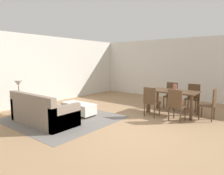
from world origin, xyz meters
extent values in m
plane|color=#9E7A56|center=(0.00, 0.00, 0.00)|extent=(10.80, 10.80, 0.00)
cube|color=silver|center=(0.00, 5.00, 1.35)|extent=(9.00, 0.12, 2.70)
cube|color=silver|center=(-4.50, 0.50, 1.35)|extent=(0.12, 11.00, 2.70)
cube|color=slate|center=(-2.12, -0.26, 0.00)|extent=(3.00, 2.80, 0.01)
cube|color=gray|center=(-2.19, -0.82, 0.21)|extent=(1.99, 0.91, 0.42)
cube|color=gray|center=(-2.19, -1.20, 0.64)|extent=(1.99, 0.16, 0.44)
cube|color=gray|center=(-3.12, -0.82, 0.31)|extent=(0.14, 0.91, 0.62)
cube|color=gray|center=(-1.27, -0.82, 0.31)|extent=(0.14, 0.91, 0.62)
cube|color=slate|center=(-2.58, -0.96, 0.58)|extent=(0.33, 0.12, 0.33)
cube|color=beige|center=(-1.81, -0.93, 0.61)|extent=(0.38, 0.13, 0.38)
cube|color=silver|center=(-2.04, 0.31, 0.22)|extent=(1.12, 0.52, 0.32)
cylinder|color=#513823|center=(-2.55, 0.52, 0.03)|extent=(0.05, 0.05, 0.06)
cylinder|color=#513823|center=(-1.53, 0.52, 0.03)|extent=(0.05, 0.05, 0.06)
cylinder|color=#513823|center=(-2.55, 0.11, 0.03)|extent=(0.05, 0.05, 0.06)
cylinder|color=#513823|center=(-1.53, 0.11, 0.03)|extent=(0.05, 0.05, 0.06)
cube|color=brown|center=(-3.49, -0.86, 0.57)|extent=(0.40, 0.40, 0.03)
cylinder|color=brown|center=(-3.66, -0.69, 0.28)|extent=(0.04, 0.04, 0.56)
cylinder|color=brown|center=(-3.32, -0.69, 0.28)|extent=(0.04, 0.04, 0.56)
cylinder|color=brown|center=(-3.66, -1.03, 0.28)|extent=(0.04, 0.04, 0.56)
cylinder|color=brown|center=(-3.32, -1.03, 0.28)|extent=(0.04, 0.04, 0.56)
cylinder|color=brown|center=(-3.49, -0.86, 0.60)|extent=(0.16, 0.16, 0.02)
cylinder|color=brown|center=(-3.49, -0.86, 0.77)|extent=(0.02, 0.02, 0.32)
cone|color=silver|center=(-3.49, -0.86, 1.02)|extent=(0.26, 0.26, 0.18)
cube|color=#513823|center=(0.26, 2.30, 0.74)|extent=(1.52, 0.86, 0.04)
cube|color=#513823|center=(-0.44, 2.67, 0.36)|extent=(0.07, 0.07, 0.72)
cube|color=#513823|center=(0.95, 2.67, 0.36)|extent=(0.07, 0.07, 0.72)
cube|color=#513823|center=(-0.44, 1.93, 0.36)|extent=(0.07, 0.07, 0.72)
cube|color=#513823|center=(0.95, 1.93, 0.36)|extent=(0.07, 0.07, 0.72)
cube|color=#513823|center=(-0.13, 1.63, 0.43)|extent=(0.41, 0.41, 0.04)
cube|color=#513823|center=(-0.14, 1.45, 0.69)|extent=(0.40, 0.05, 0.47)
cylinder|color=#513823|center=(-0.30, 1.80, 0.21)|extent=(0.04, 0.04, 0.41)
cylinder|color=#513823|center=(0.04, 1.80, 0.21)|extent=(0.04, 0.04, 0.41)
cylinder|color=#513823|center=(-0.31, 1.46, 0.21)|extent=(0.04, 0.04, 0.41)
cylinder|color=#513823|center=(0.03, 1.46, 0.21)|extent=(0.04, 0.04, 0.41)
cube|color=#513823|center=(0.65, 1.63, 0.43)|extent=(0.43, 0.43, 0.04)
cube|color=#513823|center=(0.64, 1.45, 0.69)|extent=(0.40, 0.07, 0.47)
cylinder|color=#513823|center=(0.50, 1.81, 0.21)|extent=(0.04, 0.04, 0.41)
cylinder|color=#513823|center=(0.84, 1.79, 0.21)|extent=(0.04, 0.04, 0.41)
cylinder|color=#513823|center=(0.47, 1.47, 0.21)|extent=(0.04, 0.04, 0.41)
cylinder|color=#513823|center=(0.81, 1.45, 0.21)|extent=(0.04, 0.04, 0.41)
cube|color=#513823|center=(-0.13, 3.03, 0.43)|extent=(0.42, 0.42, 0.04)
cube|color=#513823|center=(-0.14, 3.21, 0.69)|extent=(0.40, 0.06, 0.47)
cylinder|color=#513823|center=(0.05, 2.87, 0.21)|extent=(0.04, 0.04, 0.41)
cylinder|color=#513823|center=(-0.29, 2.85, 0.21)|extent=(0.04, 0.04, 0.41)
cylinder|color=#513823|center=(0.04, 3.21, 0.21)|extent=(0.04, 0.04, 0.41)
cylinder|color=#513823|center=(-0.30, 3.19, 0.21)|extent=(0.04, 0.04, 0.41)
cube|color=#513823|center=(0.65, 3.03, 0.43)|extent=(0.40, 0.40, 0.04)
cube|color=#513823|center=(0.65, 3.21, 0.69)|extent=(0.40, 0.04, 0.47)
cylinder|color=#513823|center=(0.82, 2.86, 0.21)|extent=(0.04, 0.04, 0.41)
cylinder|color=#513823|center=(0.48, 2.86, 0.21)|extent=(0.04, 0.04, 0.41)
cylinder|color=#513823|center=(0.82, 3.20, 0.21)|extent=(0.04, 0.04, 0.41)
cylinder|color=#513823|center=(0.48, 3.20, 0.21)|extent=(0.04, 0.04, 0.41)
cube|color=#513823|center=(1.30, 2.27, 0.43)|extent=(0.41, 0.41, 0.04)
cube|color=#513823|center=(1.48, 2.28, 0.69)|extent=(0.05, 0.40, 0.47)
cylinder|color=#513823|center=(1.13, 2.10, 0.21)|extent=(0.04, 0.04, 0.41)
cylinder|color=#513823|center=(1.12, 2.44, 0.21)|extent=(0.04, 0.04, 0.41)
cylinder|color=#513823|center=(1.47, 2.11, 0.21)|extent=(0.04, 0.04, 0.41)
cylinder|color=#513823|center=(1.46, 2.45, 0.21)|extent=(0.04, 0.04, 0.41)
cylinder|color=#B26659|center=(0.33, 2.26, 0.87)|extent=(0.10, 0.10, 0.22)
camera|label=1|loc=(2.63, -3.90, 1.73)|focal=31.95mm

